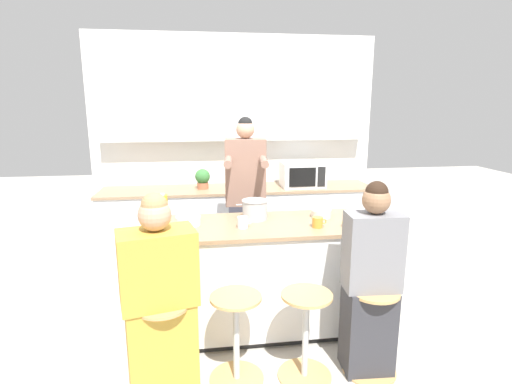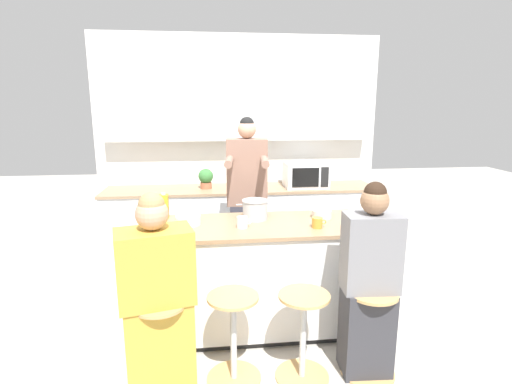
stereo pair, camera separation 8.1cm
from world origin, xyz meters
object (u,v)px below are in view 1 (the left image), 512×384
object	(u,v)px
coffee_cup_near	(243,222)
juice_carton	(163,207)
cooking_pot	(254,210)
person_seated_near	(370,287)
person_wrapped_blanket	(160,302)
potted_plant	(203,178)
bar_stool_center_right	(306,334)
coffee_cup_far	(318,222)
bar_stool_center_left	(236,337)
bar_stool_rightmost	(372,330)
banana_bunch	(349,223)
kitchen_island	(257,276)
fruit_bowl	(188,221)
microwave	(302,174)
person_cooking	(246,209)
bar_stool_leftmost	(165,346)

from	to	relation	value
coffee_cup_near	juice_carton	bearing A→B (deg)	150.34
cooking_pot	coffee_cup_near	xyz separation A→B (m)	(-0.12, -0.22, -0.04)
person_seated_near	person_wrapped_blanket	bearing A→B (deg)	-176.60
cooking_pot	coffee_cup_near	distance (m)	0.26
person_wrapped_blanket	person_seated_near	world-z (taller)	person_seated_near
potted_plant	bar_stool_center_right	bearing A→B (deg)	-73.55
coffee_cup_far	potted_plant	xyz separation A→B (m)	(-0.88, 1.71, 0.06)
person_wrapped_blanket	person_seated_near	size ratio (longest dim) A/B	0.98
bar_stool_center_left	bar_stool_rightmost	size ratio (longest dim) A/B	1.00
bar_stool_center_right	bar_stool_rightmost	world-z (taller)	same
cooking_pot	banana_bunch	world-z (taller)	cooking_pot
kitchen_island	juice_carton	distance (m)	0.99
bar_stool_center_right	fruit_bowl	xyz separation A→B (m)	(-0.79, 0.73, 0.64)
microwave	bar_stool_center_left	bearing A→B (deg)	-115.04
person_cooking	cooking_pot	distance (m)	0.53
person_seated_near	cooking_pot	distance (m)	1.13
coffee_cup_near	coffee_cup_far	bearing A→B (deg)	-6.93
bar_stool_leftmost	coffee_cup_near	size ratio (longest dim) A/B	5.43
kitchen_island	person_wrapped_blanket	size ratio (longest dim) A/B	1.32
kitchen_island	potted_plant	size ratio (longest dim) A/B	7.62
bar_stool_center_left	person_wrapped_blanket	distance (m)	0.58
cooking_pot	coffee_cup_near	bearing A→B (deg)	-118.78
person_cooking	potted_plant	size ratio (longest dim) A/B	7.53
person_seated_near	cooking_pot	size ratio (longest dim) A/B	4.51
microwave	person_cooking	bearing A→B (deg)	-132.42
person_wrapped_blanket	coffee_cup_near	world-z (taller)	person_wrapped_blanket
coffee_cup_far	microwave	bearing A→B (deg)	79.47
banana_bunch	kitchen_island	bearing A→B (deg)	167.71
bar_stool_leftmost	potted_plant	world-z (taller)	potted_plant
microwave	person_wrapped_blanket	bearing A→B (deg)	-124.66
bar_stool_rightmost	bar_stool_center_left	bearing A→B (deg)	177.20
person_seated_near	cooking_pot	xyz separation A→B (m)	(-0.70, 0.80, 0.37)
kitchen_island	bar_stool_leftmost	world-z (taller)	kitchen_island
bar_stool_center_right	person_wrapped_blanket	size ratio (longest dim) A/B	0.47
bar_stool_center_right	coffee_cup_near	world-z (taller)	coffee_cup_near
bar_stool_center_right	bar_stool_rightmost	xyz separation A→B (m)	(0.48, -0.01, 0.00)
bar_stool_rightmost	coffee_cup_near	xyz separation A→B (m)	(-0.84, 0.60, 0.64)
kitchen_island	juice_carton	size ratio (longest dim) A/B	8.27
bar_stool_center_right	coffee_cup_near	size ratio (longest dim) A/B	5.43
coffee_cup_far	microwave	xyz separation A→B (m)	(0.31, 1.68, 0.08)
coffee_cup_far	banana_bunch	world-z (taller)	coffee_cup_far
person_seated_near	fruit_bowl	world-z (taller)	person_seated_near
banana_bunch	microwave	bearing A→B (deg)	88.37
banana_bunch	potted_plant	world-z (taller)	potted_plant
coffee_cup_near	bar_stool_center_left	bearing A→B (deg)	-101.30
juice_carton	potted_plant	xyz separation A→B (m)	(0.35, 1.28, 0.00)
person_seated_near	potted_plant	bearing A→B (deg)	120.24
bar_stool_rightmost	cooking_pot	distance (m)	1.29
kitchen_island	coffee_cup_far	world-z (taller)	coffee_cup_far
bar_stool_rightmost	person_seated_near	xyz separation A→B (m)	(-0.02, 0.03, 0.31)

